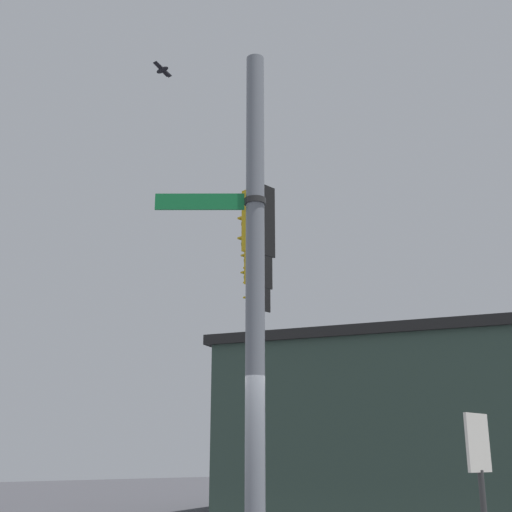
{
  "coord_description": "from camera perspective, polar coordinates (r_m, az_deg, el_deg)",
  "views": [
    {
      "loc": [
        -5.91,
        -5.76,
        1.55
      ],
      "look_at": [
        3.09,
        2.99,
        5.29
      ],
      "focal_mm": 47.66,
      "sensor_mm": 36.0,
      "label": 1
    }
  ],
  "objects": [
    {
      "name": "storefront_building",
      "position": [
        21.68,
        14.27,
        -13.43
      ],
      "size": [
        10.88,
        13.54,
        5.11
      ],
      "color": "#33473D",
      "rests_on": "ground"
    },
    {
      "name": "street_name_sign",
      "position": [
        8.86,
        -2.69,
        4.57
      ],
      "size": [
        1.06,
        1.09,
        0.22
      ],
      "color": "#147238"
    },
    {
      "name": "mast_arm",
      "position": [
        13.0,
        -0.0,
        3.86
      ],
      "size": [
        5.78,
        5.59,
        0.19
      ],
      "primitive_type": "cylinder",
      "rotation": [
        0.0,
        1.57,
        0.77
      ],
      "color": "slate"
    },
    {
      "name": "historical_marker",
      "position": [
        9.82,
        18.31,
        -16.66
      ],
      "size": [
        0.6,
        0.08,
        2.13
      ],
      "color": "#333333",
      "rests_on": "ground"
    },
    {
      "name": "traffic_light_mid_outer",
      "position": [
        15.37,
        -0.03,
        -2.47
      ],
      "size": [
        0.54,
        0.49,
        1.31
      ],
      "color": "black"
    },
    {
      "name": "signal_pole",
      "position": [
        8.47,
        -0.07,
        -3.72
      ],
      "size": [
        0.24,
        0.24,
        6.88
      ],
      "primitive_type": "cylinder",
      "color": "slate",
      "rests_on": "ground"
    },
    {
      "name": "traffic_light_nearest_pole",
      "position": [
        11.22,
        -0.1,
        2.93
      ],
      "size": [
        0.54,
        0.49,
        1.31
      ],
      "color": "black"
    },
    {
      "name": "traffic_light_mid_inner",
      "position": [
        13.28,
        -0.06,
        -0.19
      ],
      "size": [
        0.54,
        0.49,
        1.31
      ],
      "color": "black"
    },
    {
      "name": "bird_flying",
      "position": [
        13.07,
        -7.86,
        15.22
      ],
      "size": [
        0.42,
        0.29,
        0.14
      ],
      "color": "black"
    }
  ]
}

